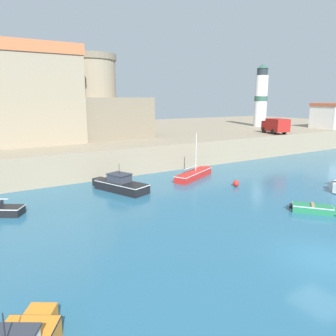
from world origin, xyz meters
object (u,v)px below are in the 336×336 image
(sailboat_red_5, at_px, (194,174))
(church, at_px, (18,91))
(mooring_buoy, at_px, (236,183))
(truck_on_quay, at_px, (275,125))
(motorboat_black_0, at_px, (120,185))
(dinghy_green_3, at_px, (314,208))
(lighthouse, at_px, (261,97))
(fortress, at_px, (92,109))
(harbor_shed_near_wharf, at_px, (332,115))

(sailboat_red_5, bearing_deg, church, 129.39)
(mooring_buoy, xyz_separation_m, truck_on_quay, (17.76, 10.85, 3.91))
(motorboat_black_0, relative_size, sailboat_red_5, 0.97)
(dinghy_green_3, xyz_separation_m, lighthouse, (26.09, 29.71, 8.06))
(sailboat_red_5, relative_size, fortress, 0.50)
(mooring_buoy, xyz_separation_m, church, (-15.19, 21.58, 8.62))
(motorboat_black_0, xyz_separation_m, sailboat_red_5, (8.46, 0.38, -0.17))
(motorboat_black_0, distance_m, mooring_buoy, 10.75)
(dinghy_green_3, relative_size, sailboat_red_5, 0.49)
(sailboat_red_5, distance_m, lighthouse, 32.91)
(motorboat_black_0, bearing_deg, mooring_buoy, -23.96)
(dinghy_green_3, height_order, harbor_shed_near_wharf, harbor_shed_near_wharf)
(truck_on_quay, bearing_deg, motorboat_black_0, -166.77)
(fortress, height_order, lighthouse, lighthouse)
(harbor_shed_near_wharf, bearing_deg, mooring_buoy, -159.99)
(sailboat_red_5, height_order, truck_on_quay, truck_on_quay)
(mooring_buoy, xyz_separation_m, fortress, (-6.14, 21.83, 6.34))
(sailboat_red_5, relative_size, truck_on_quay, 1.33)
(lighthouse, bearing_deg, motorboat_black_0, -154.45)
(motorboat_black_0, relative_size, truck_on_quay, 1.29)
(church, bearing_deg, fortress, 1.54)
(mooring_buoy, relative_size, harbor_shed_near_wharf, 0.09)
(mooring_buoy, distance_m, lighthouse, 34.54)
(motorboat_black_0, height_order, sailboat_red_5, sailboat_red_5)
(church, bearing_deg, dinghy_green_3, -63.39)
(fortress, relative_size, truck_on_quay, 2.68)
(lighthouse, xyz_separation_m, truck_on_quay, (-8.10, -10.57, -4.17))
(motorboat_black_0, relative_size, lighthouse, 0.54)
(dinghy_green_3, bearing_deg, church, 116.61)
(truck_on_quay, bearing_deg, sailboat_red_5, -162.27)
(fortress, bearing_deg, mooring_buoy, -74.30)
(dinghy_green_3, relative_size, mooring_buoy, 5.37)
(dinghy_green_3, bearing_deg, sailboat_red_5, 94.98)
(dinghy_green_3, bearing_deg, truck_on_quay, 46.78)
(mooring_buoy, height_order, harbor_shed_near_wharf, harbor_shed_near_wharf)
(harbor_shed_near_wharf, bearing_deg, fortress, 166.65)
(mooring_buoy, relative_size, fortress, 0.05)
(sailboat_red_5, xyz_separation_m, mooring_buoy, (1.36, -4.74, -0.11))
(sailboat_red_5, xyz_separation_m, lighthouse, (27.23, 16.69, 7.97))
(mooring_buoy, xyz_separation_m, harbor_shed_near_wharf, (33.86, 12.33, 4.87))
(sailboat_red_5, bearing_deg, lighthouse, 31.50)
(church, distance_m, truck_on_quay, 34.97)
(church, relative_size, truck_on_quay, 3.37)
(dinghy_green_3, relative_size, truck_on_quay, 0.66)
(mooring_buoy, distance_m, church, 27.76)
(sailboat_red_5, height_order, lighthouse, lighthouse)
(motorboat_black_0, bearing_deg, truck_on_quay, 13.23)
(church, height_order, harbor_shed_near_wharf, church)
(dinghy_green_3, height_order, lighthouse, lighthouse)
(sailboat_red_5, bearing_deg, harbor_shed_near_wharf, 12.16)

